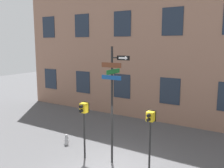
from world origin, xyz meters
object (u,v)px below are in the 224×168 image
fire_hydrant (67,140)px  pedestrian_signal_right (150,125)px  pedestrian_signal_left (84,115)px  street_sign_pole (113,96)px

fire_hydrant → pedestrian_signal_right: bearing=-2.5°
pedestrian_signal_left → fire_hydrant: (-1.69, 0.69, -1.72)m
fire_hydrant → pedestrian_signal_left: bearing=-22.2°
pedestrian_signal_left → fire_hydrant: pedestrian_signal_left is taller
street_sign_pole → fire_hydrant: (-3.01, 0.43, -2.67)m
street_sign_pole → pedestrian_signal_left: bearing=-168.8°
pedestrian_signal_left → pedestrian_signal_right: size_ratio=1.03×
street_sign_pole → fire_hydrant: bearing=172.0°
pedestrian_signal_left → pedestrian_signal_right: pedestrian_signal_left is taller
street_sign_pole → pedestrian_signal_left: 1.65m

